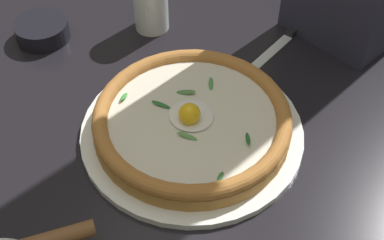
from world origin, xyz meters
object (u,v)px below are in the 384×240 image
(table_knife, at_px, (289,34))
(drinking_glass, at_px, (151,2))
(pizza, at_px, (192,120))
(side_bowl, at_px, (42,30))

(table_knife, bearing_deg, drinking_glass, 29.99)
(table_knife, xyz_separation_m, drinking_glass, (0.23, 0.13, 0.05))
(pizza, height_order, side_bowl, pizza)
(side_bowl, bearing_deg, drinking_glass, -134.30)
(pizza, xyz_separation_m, table_knife, (-0.00, -0.31, -0.03))
(pizza, xyz_separation_m, drinking_glass, (0.23, -0.18, 0.02))
(side_bowl, distance_m, table_knife, 0.47)
(pizza, bearing_deg, side_bowl, -4.54)
(pizza, relative_size, table_knife, 1.37)
(side_bowl, bearing_deg, pizza, 175.46)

